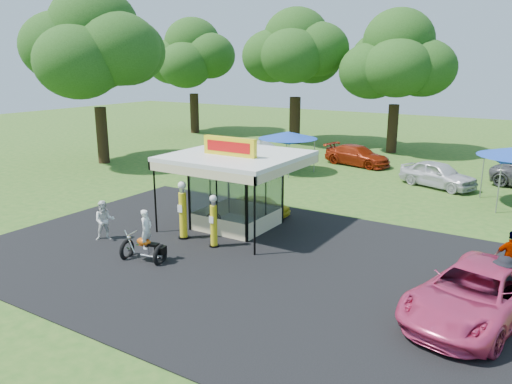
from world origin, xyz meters
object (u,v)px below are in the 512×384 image
at_px(a_frame_sign, 491,326).
at_px(bg_car_c, 438,174).
at_px(pink_sedan, 476,294).
at_px(bg_car_b, 357,155).
at_px(gas_pump_left, 183,212).
at_px(tent_west, 288,135).
at_px(bg_car_a, 262,153).
at_px(spectator_east_a, 502,285).
at_px(spectator_west, 105,221).
at_px(kiosk_car, 262,205).
at_px(gas_station_kiosk, 237,189).
at_px(spectator_east_b, 511,258).
at_px(gas_pump_right, 214,223).
at_px(motorcycle, 145,241).

relative_size(a_frame_sign, bg_car_c, 0.22).
relative_size(pink_sedan, bg_car_b, 1.15).
xyz_separation_m(gas_pump_left, tent_west, (-2.67, 14.07, 1.31)).
height_order(bg_car_a, bg_car_b, bg_car_a).
bearing_deg(gas_pump_left, spectator_east_a, 0.20).
bearing_deg(pink_sedan, a_frame_sign, -50.84).
height_order(pink_sedan, spectator_west, spectator_west).
bearing_deg(gas_pump_left, pink_sedan, -3.79).
distance_m(kiosk_car, bg_car_b, 14.12).
distance_m(gas_pump_left, bg_car_a, 16.54).
distance_m(gas_station_kiosk, bg_car_b, 16.36).
bearing_deg(pink_sedan, spectator_east_b, 92.70).
bearing_deg(bg_car_b, gas_pump_right, -164.29).
xyz_separation_m(bg_car_b, bg_car_c, (6.48, -3.72, 0.06)).
xyz_separation_m(gas_pump_left, bg_car_a, (-5.63, 15.54, -0.41)).
bearing_deg(kiosk_car, a_frame_sign, -121.01).
xyz_separation_m(motorcycle, a_frame_sign, (11.78, 0.67, -0.30)).
distance_m(gas_station_kiosk, spectator_west, 5.83).
bearing_deg(bg_car_b, bg_car_a, 130.39).
distance_m(spectator_east_a, bg_car_b, 22.13).
bearing_deg(spectator_east_b, tent_west, -55.76).
bearing_deg(kiosk_car, bg_car_a, 31.61).
height_order(gas_pump_right, kiosk_car, gas_pump_right).
xyz_separation_m(spectator_east_a, spectator_east_b, (0.01, 2.31, 0.05)).
relative_size(gas_station_kiosk, bg_car_b, 1.09).
bearing_deg(bg_car_c, tent_west, 116.86).
relative_size(gas_pump_right, spectator_east_b, 1.16).
bearing_deg(bg_car_a, gas_pump_left, -166.39).
distance_m(motorcycle, bg_car_c, 18.96).
bearing_deg(bg_car_c, gas_station_kiosk, 175.28).
height_order(spectator_west, tent_west, tent_west).
bearing_deg(spectator_west, motorcycle, -62.48).
relative_size(motorcycle, tent_west, 0.53).
height_order(motorcycle, spectator_west, motorcycle).
height_order(a_frame_sign, kiosk_car, a_frame_sign).
bearing_deg(kiosk_car, tent_west, 21.56).
bearing_deg(tent_west, spectator_east_b, -38.23).
bearing_deg(bg_car_c, a_frame_sign, -142.44).
distance_m(pink_sedan, bg_car_b, 22.53).
relative_size(spectator_east_b, bg_car_a, 0.39).
distance_m(gas_pump_right, spectator_east_a, 10.51).
height_order(gas_pump_left, kiosk_car, gas_pump_left).
bearing_deg(spectator_east_a, spectator_east_b, -105.28).
bearing_deg(spectator_east_b, bg_car_a, -54.00).
relative_size(kiosk_car, bg_car_c, 0.61).
height_order(a_frame_sign, spectator_west, spectator_west).
height_order(a_frame_sign, spectator_east_b, spectator_east_b).
height_order(spectator_east_a, bg_car_c, spectator_east_a).
xyz_separation_m(pink_sedan, spectator_east_a, (0.58, 0.81, 0.10)).
height_order(pink_sedan, bg_car_a, pink_sedan).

